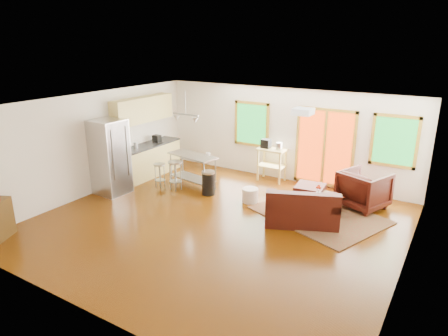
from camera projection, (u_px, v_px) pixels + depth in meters
The scene contains 27 objects.
floor at pixel (217, 224), 8.75m from camera, with size 7.50×7.00×0.02m, color #3B1B02.
ceiling at pixel (216, 105), 7.94m from camera, with size 7.50×7.00×0.02m, color white.
back_wall at pixel (284, 135), 11.19m from camera, with size 7.50×0.02×2.60m, color white.
left_wall at pixel (93, 144), 10.21m from camera, with size 0.02×7.00×2.60m, color white.
right_wall at pixel (412, 204), 6.47m from camera, with size 0.02×7.00×2.60m, color white.
front_wall at pixel (80, 234), 5.50m from camera, with size 7.50×0.02×2.60m, color white.
window_left at pixel (252, 124), 11.58m from camera, with size 1.10×0.05×1.30m.
french_doors at pixel (324, 148), 10.61m from camera, with size 1.60×0.05×2.10m.
window_right at pixel (394, 141), 9.64m from camera, with size 1.10×0.05×1.30m.
rug at pixel (319, 215), 9.15m from camera, with size 2.67×2.05×0.03m, color #485E35.
loveseat at pixel (302, 210), 8.66m from camera, with size 1.76×1.40×0.82m.
coffee_table at pixel (320, 195), 9.48m from camera, with size 0.96×0.63×0.37m.
armchair at pixel (364, 188), 9.44m from camera, with size 0.97×0.91×1.00m, color black.
ottoman at pixel (310, 194), 9.81m from camera, with size 0.67×0.67×0.45m, color black.
pouf at pixel (250, 195), 9.87m from camera, with size 0.40×0.40×0.35m, color beige.
vase at pixel (318, 193), 9.13m from camera, with size 0.21×0.22×0.29m.
book at pixel (333, 191), 9.12m from camera, with size 0.22×0.03×0.30m, color maroon.
cabinets at pixel (147, 145), 11.57m from camera, with size 0.64×2.24×2.30m.
refrigerator at pixel (110, 157), 10.23m from camera, with size 0.82×0.78×1.94m.
island at pixel (193, 165), 10.79m from camera, with size 1.48×0.79×0.89m.
cup at pixel (208, 154), 10.38m from camera, with size 0.12×0.09×0.12m, color white.
bar_stool_a at pixel (160, 170), 10.76m from camera, with size 0.32×0.32×0.66m.
bar_stool_b at pixel (175, 169), 10.53m from camera, with size 0.44×0.44×0.80m.
trash_can at pixel (208, 183), 10.30m from camera, with size 0.42×0.42×0.63m.
kitchen_cart at pixel (271, 153), 11.17m from camera, with size 0.78×0.51×1.19m.
ceiling_flush at pixel (303, 112), 7.65m from camera, with size 0.35×0.35×0.12m, color white.
pendant_light at pixel (186, 118), 10.32m from camera, with size 0.80×0.18×0.79m.
Camera 1 is at (4.29, -6.68, 3.86)m, focal length 32.00 mm.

